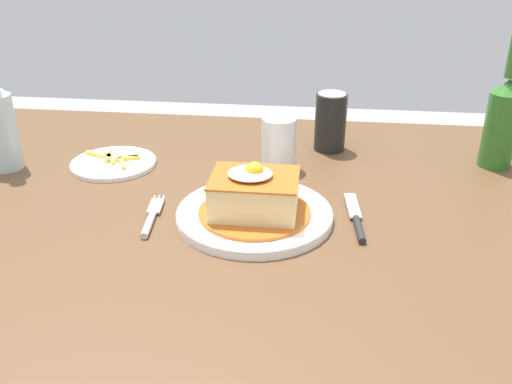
# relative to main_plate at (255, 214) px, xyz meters

# --- Properties ---
(dining_table) EXTENTS (1.49, 0.95, 0.75)m
(dining_table) POSITION_rel_main_plate_xyz_m (-0.05, 0.05, -0.10)
(dining_table) COLOR brown
(dining_table) RESTS_ON ground_plane
(main_plate) EXTENTS (0.26, 0.26, 0.02)m
(main_plate) POSITION_rel_main_plate_xyz_m (0.00, 0.00, 0.00)
(main_plate) COLOR white
(main_plate) RESTS_ON dining_table
(sandwich_meal) EXTENTS (0.19, 0.19, 0.09)m
(sandwich_meal) POSITION_rel_main_plate_xyz_m (-0.00, -0.00, 0.03)
(sandwich_meal) COLOR #B75B1E
(sandwich_meal) RESTS_ON main_plate
(fork) EXTENTS (0.03, 0.14, 0.01)m
(fork) POSITION_rel_main_plate_xyz_m (-0.17, -0.03, -0.00)
(fork) COLOR silver
(fork) RESTS_ON dining_table
(knife) EXTENTS (0.03, 0.17, 0.01)m
(knife) POSITION_rel_main_plate_xyz_m (0.17, -0.00, -0.00)
(knife) COLOR #262628
(knife) RESTS_ON dining_table
(soda_can) EXTENTS (0.07, 0.07, 0.12)m
(soda_can) POSITION_rel_main_plate_xyz_m (0.12, 0.33, 0.05)
(soda_can) COLOR black
(soda_can) RESTS_ON dining_table
(beer_bottle_green) EXTENTS (0.06, 0.06, 0.27)m
(beer_bottle_green) POSITION_rel_main_plate_xyz_m (0.45, 0.28, 0.09)
(beer_bottle_green) COLOR #2D6B23
(beer_bottle_green) RESTS_ON dining_table
(drinking_glass) EXTENTS (0.07, 0.07, 0.10)m
(drinking_glass) POSITION_rel_main_plate_xyz_m (0.02, 0.22, 0.04)
(drinking_glass) COLOR gold
(drinking_glass) RESTS_ON dining_table
(side_plate_fries) EXTENTS (0.17, 0.17, 0.02)m
(side_plate_fries) POSITION_rel_main_plate_xyz_m (-0.31, 0.19, -0.00)
(side_plate_fries) COLOR white
(side_plate_fries) RESTS_ON dining_table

